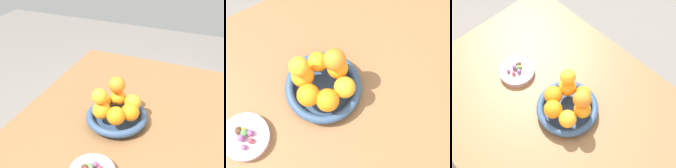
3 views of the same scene
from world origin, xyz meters
The scene contains 20 objects.
ground_plane centered at (0.00, 0.00, 0.00)m, with size 6.00×6.00×0.00m, color slate.
dining_table centered at (0.00, 0.00, 0.65)m, with size 1.10×0.76×0.74m.
fruit_bowl centered at (-0.01, -0.02, 0.76)m, with size 0.22×0.22×0.04m.
candy_dish centered at (0.24, 0.01, 0.75)m, with size 0.13×0.13×0.02m, color #B28C99.
orange_0 centered at (-0.06, 0.03, 0.81)m, with size 0.06×0.06×0.06m, color orange.
orange_1 centered at (-0.07, -0.03, 0.81)m, with size 0.06×0.06×0.06m, color orange.
orange_2 centered at (-0.03, -0.08, 0.81)m, with size 0.06×0.06×0.06m, color orange.
orange_3 centered at (0.03, -0.06, 0.81)m, with size 0.06×0.06×0.06m, color orange.
orange_4 centered at (0.04, 0.00, 0.81)m, with size 0.06×0.06×0.06m, color orange.
orange_5 centered at (0.00, 0.04, 0.81)m, with size 0.06×0.06×0.06m, color orange.
orange_6 centered at (-0.06, -0.04, 0.87)m, with size 0.06×0.06×0.06m, color orange.
orange_7 centered at (0.03, -0.06, 0.87)m, with size 0.05×0.05×0.05m, color orange.
candy_ball_0 centered at (0.24, -0.01, 0.77)m, with size 0.02×0.02×0.02m, color gold.
candy_ball_1 centered at (0.25, -0.01, 0.77)m, with size 0.02×0.02×0.02m, color #472819.
candy_ball_2 centered at (0.24, 0.00, 0.77)m, with size 0.02×0.02×0.02m, color #4C9947.
candy_ball_3 centered at (0.23, 0.03, 0.77)m, with size 0.02×0.02×0.02m, color #C6384C.
candy_ball_4 centered at (0.22, 0.01, 0.77)m, with size 0.02×0.02×0.02m, color #8C4C99.
candy_ball_5 centered at (0.25, 0.01, 0.77)m, with size 0.02×0.02×0.02m, color #8C4C99.
candy_ball_6 centered at (0.25, -0.01, 0.77)m, with size 0.02×0.02×0.02m, color #472819.
candy_ball_7 centered at (0.25, 0.04, 0.77)m, with size 0.01×0.01×0.01m, color #8C4C99.
Camera 3 is at (-0.32, 0.30, 1.65)m, focal length 45.00 mm.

